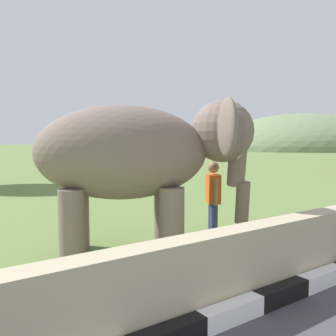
% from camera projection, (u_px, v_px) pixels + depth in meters
% --- Properties ---
extents(barrier_parapet, '(28.00, 0.36, 1.00)m').
position_uv_depth(barrier_parapet, '(268.00, 258.00, 5.07)').
color(barrier_parapet, tan).
rests_on(barrier_parapet, ground_plane).
extents(elephant, '(3.98, 3.38, 2.83)m').
position_uv_depth(elephant, '(142.00, 154.00, 6.74)').
color(elephant, '#746258').
rests_on(elephant, ground_plane).
extents(person_handler, '(0.42, 0.63, 1.66)m').
position_uv_depth(person_handler, '(213.00, 198.00, 7.49)').
color(person_handler, navy).
rests_on(person_handler, ground_plane).
extents(hill_east, '(35.02, 28.01, 12.33)m').
position_uv_depth(hill_east, '(304.00, 149.00, 64.94)').
color(hill_east, '#6A7D57').
rests_on(hill_east, ground_plane).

